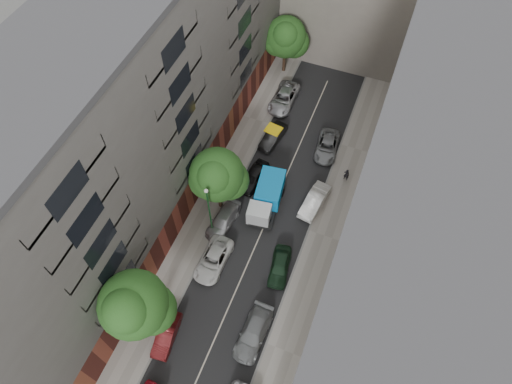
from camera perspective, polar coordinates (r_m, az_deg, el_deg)
The scene contains 22 objects.
ground at distance 42.93m, azimuth 1.50°, elevation -3.19°, with size 120.00×120.00×0.00m, color #4C4C49.
road_surface at distance 42.92m, azimuth 1.50°, elevation -3.18°, with size 8.00×44.00×0.02m, color black.
sidewalk_left at distance 44.09m, azimuth -5.20°, elevation -0.88°, with size 3.00×44.00×0.15m, color gray.
sidewalk_right at distance 42.33m, azimuth 8.52°, elevation -5.44°, with size 3.00×44.00×0.15m, color gray.
building_left at distance 38.43m, azimuth -13.93°, elevation 9.74°, with size 8.00×44.00×20.00m, color #4B4946.
building_right at distance 34.24m, azimuth 19.39°, elevation -0.29°, with size 8.00×44.00×20.00m, color #B5A58C.
tarp_truck at distance 42.47m, azimuth 1.39°, elevation -0.58°, with size 2.89×5.82×2.57m.
car_left_1 at distance 38.52m, azimuth -11.15°, elevation -17.09°, with size 1.35×3.87×1.27m, color #4C0F10.
car_left_2 at distance 40.31m, azimuth -5.35°, elevation -8.43°, with size 2.19×4.75×1.32m, color silver.
car_left_3 at distance 42.10m, azimuth -4.14°, elevation -3.59°, with size 1.81×4.45×1.29m, color #B7B6BB.
car_left_4 at distance 44.60m, azimuth -0.31°, elevation 1.93°, with size 1.71×4.26×1.45m, color black.
car_left_5 at distance 47.89m, azimuth 2.16°, elevation 6.97°, with size 1.43×4.11×1.35m, color black.
car_left_6 at distance 51.67m, azimuth 3.51°, elevation 11.64°, with size 2.44×5.29×1.47m, color #B7B8BC.
car_right_1 at distance 37.82m, azimuth -0.33°, elevation -17.24°, with size 1.96×4.81×1.40m, color slate.
car_right_2 at distance 39.91m, azimuth 2.99°, elevation -9.25°, with size 1.63×4.04×1.38m, color black.
car_right_3 at distance 43.37m, azimuth 7.32°, elevation -1.12°, with size 1.52×4.36×1.44m, color silver.
car_right_4 at distance 47.61m, azimuth 8.87°, elevation 5.68°, with size 2.13×4.62×1.28m, color slate.
tree_near at distance 33.17m, azimuth -14.92°, elevation -13.75°, with size 5.16×4.86×9.53m.
tree_mid at distance 39.47m, azimuth -4.82°, elevation 1.88°, with size 5.14×4.84×7.44m.
tree_far at distance 52.90m, azimuth 3.78°, elevation 18.57°, with size 4.91×4.57×7.01m.
lamp_post at distance 38.65m, azimuth -5.92°, elevation -1.89°, with size 0.36×0.36×6.78m.
pedestrian at distance 45.39m, azimuth 11.23°, elevation 2.14°, with size 0.55×0.36×1.51m, color black.
Camera 1 is at (6.91, -20.70, 36.97)m, focal length 32.00 mm.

